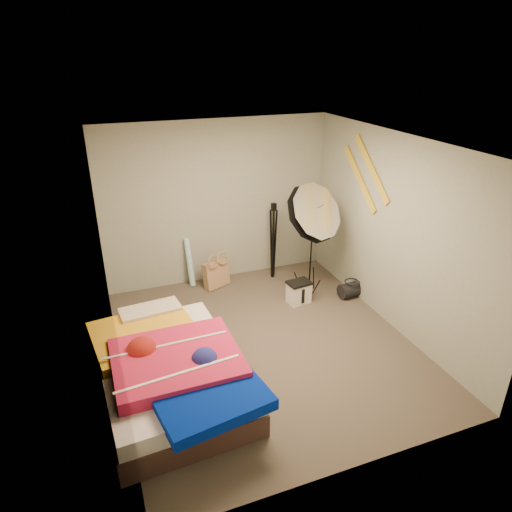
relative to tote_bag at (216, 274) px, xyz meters
name	(u,v)px	position (x,y,z in m)	size (l,w,h in m)	color
floor	(265,344)	(0.15, -1.70, -0.21)	(4.00, 4.00, 0.00)	brown
ceiling	(267,144)	(0.15, -1.70, 2.29)	(4.00, 4.00, 0.00)	silver
wall_back	(217,203)	(0.15, 0.30, 1.04)	(3.50, 3.50, 0.00)	#979E8E
wall_front	(363,354)	(0.15, -3.70, 1.04)	(3.50, 3.50, 0.00)	#979E8E
wall_left	(108,279)	(-1.60, -1.70, 1.04)	(4.00, 4.00, 0.00)	#979E8E
wall_right	(394,234)	(1.90, -1.70, 1.04)	(4.00, 4.00, 0.00)	#979E8E
tote_bag	(216,274)	(0.00, 0.00, 0.00)	(0.42, 0.13, 0.42)	tan
wrapping_roll	(190,262)	(-0.36, 0.20, 0.17)	(0.09, 0.09, 0.76)	#69C4E0
camera_case	(299,293)	(0.98, -0.91, -0.06)	(0.31, 0.22, 0.31)	white
duffel_bag	(351,290)	(1.80, -1.03, -0.10)	(0.23, 0.23, 0.37)	black
wall_stripe_upper	(372,169)	(1.88, -1.10, 1.74)	(0.02, 1.10, 0.10)	gold
wall_stripe_lower	(360,179)	(1.88, -0.85, 1.54)	(0.02, 1.10, 0.10)	gold
bed	(170,370)	(-1.13, -2.16, 0.08)	(1.58, 2.25, 0.59)	#442C26
photo_umbrella	(311,214)	(1.18, -0.80, 1.10)	(0.97, 0.84, 1.82)	black
camera_tripod	(273,236)	(0.94, -0.02, 0.51)	(0.07, 0.07, 1.25)	black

